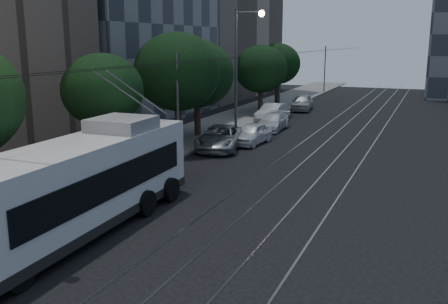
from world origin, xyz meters
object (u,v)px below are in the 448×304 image
Objects in this scene: pickup_silver at (220,138)px; car_white_a at (252,134)px; car_white_b at (273,122)px; car_white_c at (272,113)px; trolleybus at (77,186)px; streetlamp_far at (241,58)px; car_white_d at (302,102)px.

pickup_silver reaches higher than car_white_a.
car_white_b is at bearing 71.02° from pickup_silver.
car_white_c is at bearing 107.49° from car_white_b.
trolleybus is 26.66m from car_white_c.
pickup_silver is 0.59× the size of streetlamp_far.
car_white_d is at bearing 89.31° from trolleybus.
car_white_a is 17.11m from car_white_d.
pickup_silver is at bearing -97.17° from car_white_b.
car_white_d is (0.60, 7.54, 0.04)m from car_white_c.
car_white_d is at bearing 93.05° from car_white_b.
pickup_silver is at bearing 91.89° from trolleybus.
car_white_c is at bearing -101.85° from car_white_d.
car_white_b is at bearing -93.86° from car_white_d.
pickup_silver is 1.18× the size of car_white_c.
trolleybus is at bearing -86.41° from car_white_a.
trolleybus is at bearing -98.34° from pickup_silver.
car_white_b is at bearing 88.19° from trolleybus.
streetlamp_far is (-2.10, 3.47, 4.75)m from car_white_a.
car_white_c is 0.50× the size of streetlamp_far.
car_white_c is at bearing 103.93° from car_white_a.
car_white_a is at bearing 87.21° from trolleybus.
car_white_d is (-0.75, 34.15, -0.94)m from trolleybus.
trolleybus is at bearing -82.81° from car_white_c.
car_white_d reaches higher than pickup_silver.
trolleybus is 2.73× the size of car_white_d.
car_white_c is 0.98× the size of car_white_d.
pickup_silver is (-0.99, 14.76, -0.98)m from trolleybus.
car_white_d is at bearing 77.11° from pickup_silver.
streetlamp_far reaches higher than pickup_silver.
pickup_silver is at bearing -81.52° from streetlamp_far.
streetlamp_far is at bearing 125.62° from car_white_a.
streetlamp_far is (-1.10, -13.62, 4.66)m from car_white_d.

